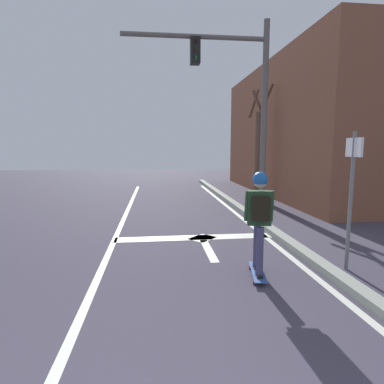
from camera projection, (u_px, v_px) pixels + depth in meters
name	position (u px, v px, depth m)	size (l,w,h in m)	color
lane_line_center	(114.00, 242.00, 6.79)	(0.12, 20.00, 0.01)	silver
lane_line_curbside	(266.00, 237.00, 7.18)	(0.12, 20.00, 0.01)	silver
stop_bar	(194.00, 237.00, 7.14)	(3.52, 0.40, 0.01)	silver
lane_arrow_stem	(209.00, 250.00, 6.26)	(0.16, 1.40, 0.01)	silver
lane_arrow_head	(202.00, 238.00, 7.10)	(0.56, 0.44, 0.01)	silver
curb_strip	(276.00, 234.00, 7.19)	(0.24, 24.00, 0.14)	#979C90
skateboard	(257.00, 272.00, 4.98)	(0.35, 0.89, 0.08)	#2C4D94
skater	(259.00, 210.00, 4.83)	(0.43, 0.60, 1.56)	#424067
traffic_signal_mast	(236.00, 91.00, 8.29)	(3.79, 0.34, 5.27)	#615954
street_sign_post	(352.00, 181.00, 5.07)	(0.07, 0.44, 2.26)	slate
roadside_tree	(259.00, 151.00, 12.17)	(0.95, 0.93, 4.40)	brown
building_block	(372.00, 131.00, 14.34)	(10.30, 11.38, 5.55)	brown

